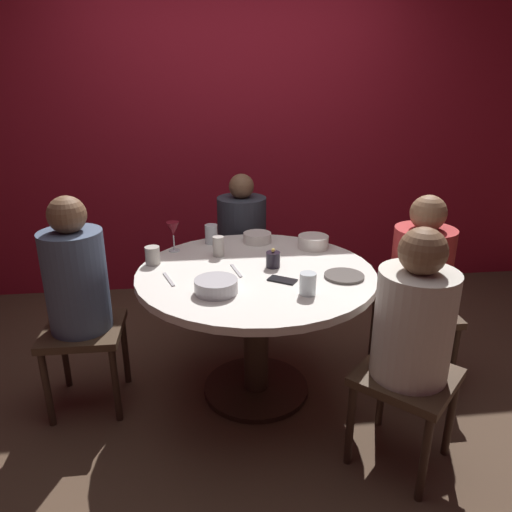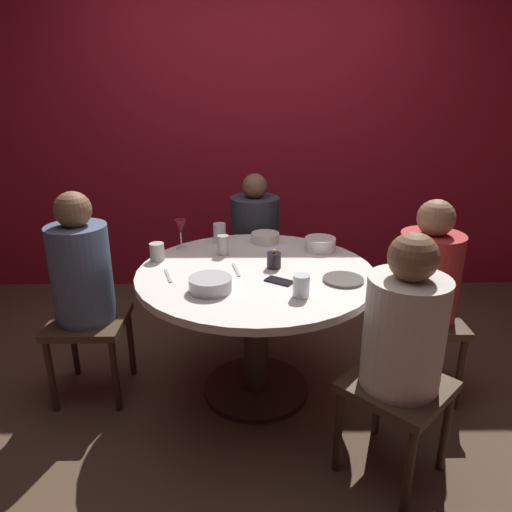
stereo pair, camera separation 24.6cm
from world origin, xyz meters
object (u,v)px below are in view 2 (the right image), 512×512
Objects in this scene: seated_diner_left at (82,276)px; dinner_plate at (343,280)px; bowl_serving_large at (210,284)px; candle_holder at (274,260)px; cup_by_right_diner at (157,252)px; bowl_small_white at (265,238)px; dining_table at (256,299)px; wine_glass at (180,228)px; cell_phone at (279,281)px; cup_by_left_diner at (301,286)px; bowl_salad_center at (320,244)px; seated_diner_right at (428,278)px; seated_diner_back at (255,233)px; cup_center_front at (220,233)px; seated_diner_front_right at (404,333)px; cup_near_candle at (223,245)px.

seated_diner_left is 1.36m from dinner_plate.
candle_holder is at bearing 42.80° from bowl_serving_large.
bowl_small_white is at bearing 26.78° from cup_by_right_diner.
dining_table is 6.14× the size of bowl_serving_large.
candle_holder is 0.52× the size of dinner_plate.
seated_diner_left reaches higher than candle_holder.
wine_glass is 0.86× the size of bowl_serving_large.
cup_by_right_diner reaches higher than dining_table.
cell_phone is 0.20m from cup_by_left_diner.
candle_holder is 0.40m from bowl_salad_center.
seated_diner_right is at bearing 0.00° from seated_diner_left.
bowl_salad_center is (0.28, 0.28, -0.01)m from candle_holder.
dinner_plate is 1.02m from cup_by_right_diner.
wine_glass is at bearing -41.79° from seated_diner_back.
cell_phone is at bearing -42.54° from wine_glass.
wine_glass is 1.51× the size of cup_center_front.
seated_diner_front_right is 1.16m from cup_near_candle.
bowl_salad_center is (-0.22, 0.92, 0.08)m from seated_diner_front_right.
cell_phone is 1.23× the size of cup_near_candle.
cell_phone is at bearing -61.95° from cup_center_front.
bowl_salad_center is at bearing 13.78° from seated_diner_left.
wine_glass reaches higher than dinner_plate.
seated_diner_back reaches higher than dinner_plate.
dining_table is 6.19× the size of dinner_plate.
cup_by_right_diner is (-0.64, 0.12, 0.01)m from candle_holder.
seated_diner_back is 10.41× the size of candle_holder.
seated_diner_back reaches higher than wine_glass.
seated_diner_back is 10.48× the size of cup_by_left_diner.
seated_diner_right is 0.82m from cell_phone.
wine_glass reaches higher than cup_by_left_diner.
cup_center_front is (0.33, 0.32, 0.01)m from cup_by_right_diner.
dinner_plate is 0.32m from cell_phone.
cup_by_left_diner is at bearing -73.06° from candle_holder.
bowl_small_white is (0.28, 0.72, -0.00)m from bowl_serving_large.
cup_by_left_diner is (0.20, -0.32, 0.22)m from dining_table.
cell_phone is (-0.49, 0.45, 0.04)m from seated_diner_front_right.
dinner_plate is 0.73m from cup_near_candle.
seated_diner_back is 9.67× the size of cup_near_candle.
bowl_salad_center reaches higher than cell_phone.
seated_diner_left reaches higher than cup_center_front.
cup_by_left_diner is (0.64, -0.68, -0.08)m from wine_glass.
seated_diner_back is 1.13m from bowl_serving_large.
bowl_serving_large is (-0.65, -0.11, 0.03)m from dinner_plate.
seated_diner_front_right reaches higher than wine_glass.
wine_glass is 1.54× the size of cup_near_candle.
cup_near_candle is at bearing 127.28° from dining_table.
wine_glass is at bearing 141.09° from dining_table.
seated_diner_front_right is 6.34× the size of bowl_salad_center.
bowl_salad_center is 1.55× the size of cup_center_front.
bowl_small_white is at bearing -18.07° from seated_diner_front_right.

